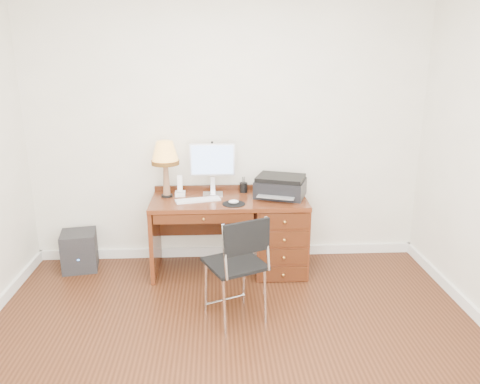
{
  "coord_description": "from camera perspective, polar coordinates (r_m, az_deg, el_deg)",
  "views": [
    {
      "loc": [
        -0.12,
        -2.92,
        2.09
      ],
      "look_at": [
        0.1,
        1.2,
        0.88
      ],
      "focal_mm": 35.0,
      "sensor_mm": 36.0,
      "label": 1
    }
  ],
  "objects": [
    {
      "name": "ground",
      "position": [
        3.6,
        -0.57,
        -19.12
      ],
      "size": [
        4.0,
        4.0,
        0.0
      ],
      "primitive_type": "plane",
      "color": "#35190C",
      "rests_on": "ground"
    },
    {
      "name": "desk",
      "position": [
        4.66,
        2.64,
        -4.68
      ],
      "size": [
        1.5,
        0.67,
        0.75
      ],
      "color": "#5B2713",
      "rests_on": "ground"
    },
    {
      "name": "monitor",
      "position": [
        4.61,
        -3.38,
        3.61
      ],
      "size": [
        0.45,
        0.14,
        0.51
      ],
      "rotation": [
        0.0,
        0.0,
        -0.0
      ],
      "color": "silver",
      "rests_on": "desk"
    },
    {
      "name": "pen_cup",
      "position": [
        4.72,
        0.42,
        0.56
      ],
      "size": [
        0.08,
        0.08,
        0.1
      ],
      "primitive_type": "cylinder",
      "color": "black",
      "rests_on": "desk"
    },
    {
      "name": "phone",
      "position": [
        4.64,
        -7.31,
        0.26
      ],
      "size": [
        0.1,
        0.1,
        0.21
      ],
      "rotation": [
        0.0,
        0.0,
        0.02
      ],
      "color": "white",
      "rests_on": "desk"
    },
    {
      "name": "keyboard",
      "position": [
        4.48,
        -5.15,
        -0.98
      ],
      "size": [
        0.44,
        0.22,
        0.02
      ],
      "primitive_type": "cube",
      "rotation": [
        0.0,
        0.0,
        0.24
      ],
      "color": "white",
      "rests_on": "desk"
    },
    {
      "name": "leg_lamp",
      "position": [
        4.55,
        -9.11,
        4.3
      ],
      "size": [
        0.27,
        0.27,
        0.55
      ],
      "color": "black",
      "rests_on": "desk"
    },
    {
      "name": "chair",
      "position": [
        3.71,
        -0.6,
        -8.19
      ],
      "size": [
        0.56,
        0.57,
        0.9
      ],
      "rotation": [
        0.0,
        0.0,
        0.42
      ],
      "color": "black",
      "rests_on": "ground"
    },
    {
      "name": "equipment_box",
      "position": [
        5.01,
        -18.97,
        -6.77
      ],
      "size": [
        0.39,
        0.39,
        0.39
      ],
      "primitive_type": "cube",
      "rotation": [
        0.0,
        0.0,
        0.18
      ],
      "color": "black",
      "rests_on": "ground"
    },
    {
      "name": "mouse_pad",
      "position": [
        4.36,
        -0.77,
        -1.34
      ],
      "size": [
        0.21,
        0.21,
        0.04
      ],
      "color": "black",
      "rests_on": "desk"
    },
    {
      "name": "room_shell",
      "position": [
        4.1,
        -0.96,
        -13.42
      ],
      "size": [
        4.0,
        4.0,
        4.0
      ],
      "color": "white",
      "rests_on": "ground"
    },
    {
      "name": "printer",
      "position": [
        4.59,
        4.95,
        0.7
      ],
      "size": [
        0.56,
        0.5,
        0.21
      ],
      "rotation": [
        0.0,
        0.0,
        -0.34
      ],
      "color": "black",
      "rests_on": "desk"
    }
  ]
}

